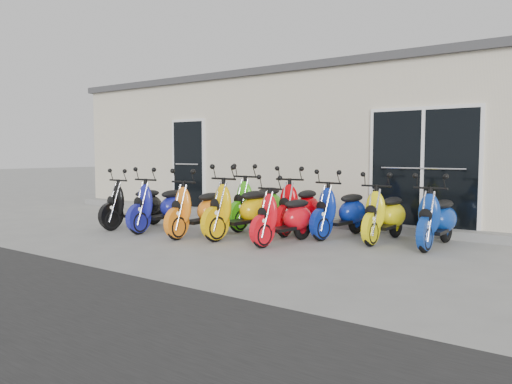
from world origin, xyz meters
TOP-DOWN VIEW (x-y plane):
  - ground at (0.00, 0.00)m, footprint 80.00×80.00m
  - building at (0.00, 5.20)m, footprint 14.00×6.00m
  - roof_cap at (0.00, 5.20)m, footprint 14.20×6.20m
  - front_step at (0.00, 2.02)m, footprint 14.00×0.40m
  - door_left at (-3.20, 2.17)m, footprint 1.07×0.08m
  - door_right at (2.60, 2.17)m, footprint 2.02×0.08m
  - scooter_front_black at (-2.28, -0.37)m, footprint 0.64×1.62m
  - scooter_front_blue at (-1.57, -0.34)m, footprint 0.68×1.68m
  - scooter_front_orange_a at (-0.59, -0.36)m, footprint 0.67×1.67m
  - scooter_front_orange_b at (0.14, -0.08)m, footprint 0.82×1.81m
  - scooter_front_red at (1.09, -0.13)m, footprint 0.75×1.60m
  - scooter_back_green at (-0.20, 0.93)m, footprint 0.67×1.75m
  - scooter_back_red at (0.72, 0.95)m, footprint 0.77×1.74m
  - scooter_back_blue at (1.55, 0.99)m, footprint 0.83×1.70m
  - scooter_back_yellow at (2.35, 1.00)m, footprint 0.61×1.61m
  - scooter_back_extra at (3.20, 1.00)m, footprint 0.61×1.61m

SIDE VIEW (x-z plane):
  - ground at x=0.00m, z-range 0.00..0.00m
  - front_step at x=0.00m, z-range 0.00..0.15m
  - scooter_front_red at x=1.09m, z-range 0.00..1.14m
  - scooter_back_yellow at x=2.35m, z-range 0.00..1.18m
  - scooter_back_extra at x=3.20m, z-range 0.00..1.18m
  - scooter_front_black at x=-2.28m, z-range 0.00..1.18m
  - scooter_back_blue at x=1.55m, z-range 0.00..1.20m
  - scooter_front_orange_a at x=-0.59m, z-range 0.00..1.21m
  - scooter_front_blue at x=-1.57m, z-range 0.00..1.22m
  - scooter_back_red at x=0.72m, z-range 0.00..1.25m
  - scooter_back_green at x=-0.20m, z-range 0.00..1.28m
  - scooter_front_orange_b at x=0.14m, z-range 0.00..1.30m
  - door_left at x=-3.20m, z-range 0.15..2.37m
  - door_right at x=2.60m, z-range 0.15..2.37m
  - building at x=0.00m, z-range 0.00..3.20m
  - roof_cap at x=0.00m, z-range 3.20..3.36m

